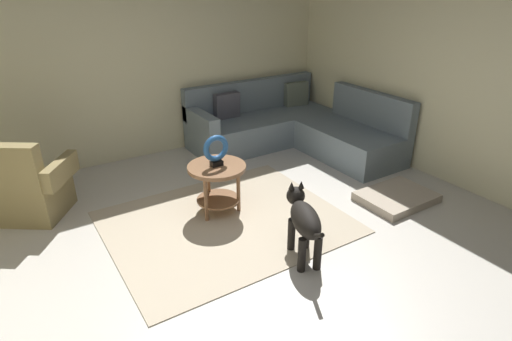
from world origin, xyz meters
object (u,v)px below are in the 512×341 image
(side_table, at_px, (217,176))
(sectional_couch, at_px, (293,128))
(dog_bed_mat, at_px, (396,197))
(torus_sculpture, at_px, (216,150))
(dog, at_px, (304,220))
(armchair, at_px, (28,189))
(dog_toy_ball, at_px, (233,201))

(side_table, bearing_deg, sectional_couch, 31.16)
(side_table, xyz_separation_m, dog_bed_mat, (1.79, -0.86, -0.37))
(side_table, height_order, torus_sculpture, torus_sculpture)
(torus_sculpture, bearing_deg, dog, -76.29)
(armchair, xyz_separation_m, dog_bed_mat, (3.46, -1.80, -0.28))
(sectional_couch, xyz_separation_m, dog_toy_ball, (-1.59, -1.04, -0.24))
(sectional_couch, relative_size, torus_sculpture, 6.90)
(torus_sculpture, relative_size, dog_toy_ball, 3.36)
(armchair, xyz_separation_m, side_table, (1.67, -0.95, 0.09))
(dog, bearing_deg, side_table, 124.37)
(dog_toy_ball, bearing_deg, dog, -86.84)
(dog_bed_mat, height_order, dog_toy_ball, dog_toy_ball)
(armchair, distance_m, dog_toy_ball, 2.09)
(dog, bearing_deg, dog_toy_ball, 113.82)
(side_table, xyz_separation_m, torus_sculpture, (-0.00, -0.00, 0.29))
(side_table, relative_size, dog_bed_mat, 0.75)
(sectional_couch, height_order, dog, sectional_couch)
(armchair, relative_size, torus_sculpture, 3.07)
(sectional_couch, distance_m, torus_sculpture, 2.14)
(dog_bed_mat, xyz_separation_m, dog, (-1.52, -0.24, 0.33))
(side_table, bearing_deg, armchair, 150.47)
(dog, distance_m, dog_toy_ball, 1.19)
(torus_sculpture, bearing_deg, dog_bed_mat, -25.53)
(dog_bed_mat, relative_size, dog, 0.99)
(dog, relative_size, dog_toy_ball, 8.36)
(torus_sculpture, bearing_deg, dog_toy_ball, 13.97)
(armchair, distance_m, torus_sculpture, 1.96)
(sectional_couch, bearing_deg, dog, -125.03)
(side_table, distance_m, dog_bed_mat, 2.02)
(side_table, relative_size, dog_toy_ball, 6.18)
(torus_sculpture, distance_m, dog_bed_mat, 2.09)
(armchair, bearing_deg, sectional_couch, 37.13)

